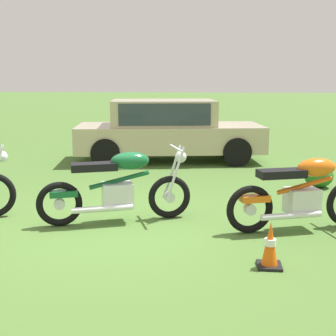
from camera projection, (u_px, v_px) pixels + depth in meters
ground_plane at (112, 226)px, 6.07m from camera, size 120.00×120.00×0.00m
motorcycle_green at (118, 187)px, 6.15m from camera, size 2.00×1.00×1.02m
motorcycle_orange at (303, 193)px, 5.85m from camera, size 1.92×0.93×1.02m
car_beige at (167, 127)px, 10.77m from camera, size 4.52×2.37×1.43m
shrub_low at (319, 176)px, 8.19m from camera, size 0.51×0.52×0.43m
traffic_cone at (270, 246)px, 4.70m from camera, size 0.25×0.25×0.49m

